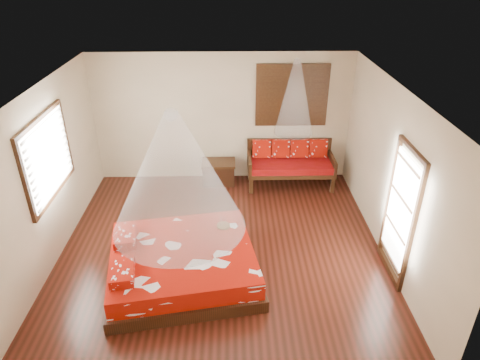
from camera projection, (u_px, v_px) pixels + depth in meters
The scene contains 10 objects.
room at pixel (220, 178), 6.76m from camera, with size 5.54×5.54×2.84m.
bed at pixel (182, 263), 6.70m from camera, with size 2.58×2.40×0.65m.
daybed at pixel (290, 162), 9.30m from camera, with size 1.86×0.82×0.96m.
storage_chest at pixel (219, 172), 9.46m from camera, with size 0.73×0.54×0.50m.
shutter_panel at pixel (292, 96), 8.94m from camera, with size 1.52×0.06×1.32m.
window_left at pixel (48, 157), 6.74m from camera, with size 0.10×1.74×1.34m.
glazed_door at pixel (400, 214), 6.44m from camera, with size 0.08×1.02×2.16m.
wine_tray at pixel (223, 224), 7.13m from camera, with size 0.23×0.23×0.19m.
mosquito_net_main at pixel (176, 172), 5.95m from camera, with size 1.95×1.95×1.80m, color white.
mosquito_net_daybed at pixel (295, 98), 8.48m from camera, with size 0.79×0.79×1.50m, color white.
Camera 1 is at (0.19, -5.97, 4.57)m, focal length 32.00 mm.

